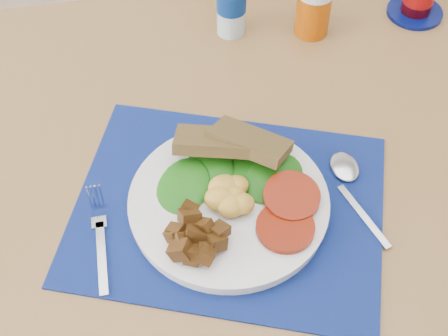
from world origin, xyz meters
name	(u,v)px	position (x,y,z in m)	size (l,w,h in m)	color
table	(273,161)	(0.00, 0.20, 0.67)	(1.40, 0.90, 0.75)	brown
chair_far	(245,1)	(0.09, 0.85, 0.55)	(0.43, 0.41, 1.07)	brown
placemat	(229,207)	(-0.11, 0.05, 0.75)	(0.49, 0.38, 0.00)	black
breakfast_plate	(225,202)	(-0.12, 0.05, 0.78)	(0.31, 0.31, 0.08)	silver
fork	(100,235)	(-0.32, 0.04, 0.76)	(0.02, 0.18, 0.00)	#B2B5BA
spoon	(350,181)	(0.09, 0.06, 0.76)	(0.05, 0.20, 0.01)	#B2B5BA
juice_glass	(313,12)	(0.13, 0.46, 0.80)	(0.07, 0.07, 0.10)	#A84404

